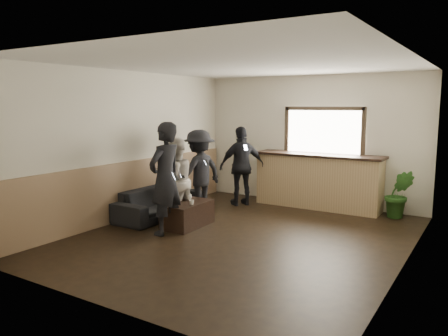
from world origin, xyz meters
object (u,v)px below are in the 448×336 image
Objects in this scene: coffee_table at (188,214)px; person_c at (199,171)px; sofa at (160,202)px; person_a at (165,179)px; potted_plant at (399,194)px; person_b at (175,181)px; person_d at (242,166)px; bar_counter at (318,178)px; cup_b at (191,202)px; cup_a at (188,197)px.

person_c is (-0.42, 0.96, 0.62)m from coffee_table.
sofa reaches higher than coffee_table.
person_a reaches higher than sofa.
potted_plant is at bearing 40.12° from coffee_table.
person_b reaches higher than sofa.
person_b is at bearing 29.26° from person_d.
sofa is 0.73m from person_b.
bar_counter is 1.64m from person_d.
cup_b is 0.68m from person_a.
coffee_table is 0.36m from cup_a.
coffee_table is at bearing 178.49° from person_a.
coffee_table is at bearing -118.85° from bar_counter.
person_a reaches higher than person_b.
person_b is at bearing 157.42° from cup_b.
coffee_table is 10.68× the size of cup_b.
cup_b is (0.17, -0.11, 0.26)m from coffee_table.
person_c is (-0.07, 0.85, 0.06)m from person_b.
person_d reaches higher than sofa.
person_d is (-0.19, 2.10, 0.38)m from cup_b.
bar_counter is at bearing 57.01° from cup_a.
cup_a is at bearing 33.70° from person_c.
sofa is 2.00× the size of coffee_table.
cup_b is at bearing -137.15° from potted_plant.
cup_b is 0.10× the size of potted_plant.
person_b is at bearing -125.46° from bar_counter.
cup_a is 0.89m from person_a.
sofa is at bearing 174.57° from cup_a.
potted_plant reaches higher than coffee_table.
cup_a is at bearing 134.36° from cup_b.
cup_a is 0.14× the size of potted_plant.
person_c is 1.11m from person_d.
bar_counter is at bearing 178.40° from potted_plant.
bar_counter is 21.06× the size of cup_a.
sofa is at bearing -132.89° from person_a.
cup_a is at bearing -95.35° from sofa.
sofa is 4.61m from potted_plant.
potted_plant is at bearing 42.85° from cup_b.
potted_plant is (1.64, -0.05, -0.17)m from bar_counter.
person_b reaches higher than coffee_table.
potted_plant is at bearing 128.20° from person_c.
person_a is (-3.14, -3.17, 0.48)m from potted_plant.
sofa is (-2.33, -2.39, -0.36)m from bar_counter.
person_d is (-1.48, -0.66, 0.21)m from bar_counter.
cup_a is (0.74, -0.07, 0.20)m from sofa.
sofa is 21.42× the size of cup_b.
cup_a is 0.07× the size of person_a.
bar_counter is at bearing -44.23° from sofa.
person_d reaches higher than coffee_table.
coffee_table is 4.06m from potted_plant.
coffee_table is 0.92m from person_a.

